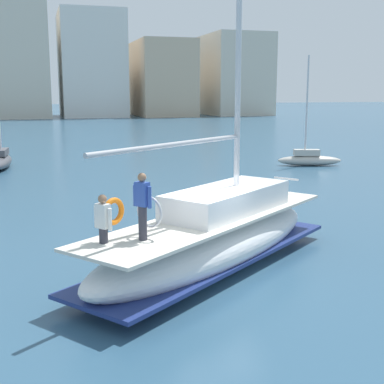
# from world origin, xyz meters

# --- Properties ---
(ground_plane) EXTENTS (400.00, 400.00, 0.00)m
(ground_plane) POSITION_xyz_m (0.00, 0.00, 0.00)
(ground_plane) COLOR #2D516B
(main_sailboat) EXTENTS (9.12, 7.68, 13.06)m
(main_sailboat) POSITION_xyz_m (0.25, 0.58, 0.91)
(main_sailboat) COLOR white
(main_sailboat) RESTS_ON ground
(moored_sloop_near) EXTENTS (4.29, 2.18, 7.13)m
(moored_sloop_near) POSITION_xyz_m (13.03, 18.27, 0.50)
(moored_sloop_near) COLOR #B7B2A8
(moored_sloop_near) RESTS_ON ground
(moored_sloop_far) EXTENTS (1.65, 5.14, 8.86)m
(moored_sloop_far) POSITION_xyz_m (-6.51, 22.81, 0.58)
(moored_sloop_far) COLOR #4C4C51
(moored_sloop_far) RESTS_ON ground
(waterfront_buildings) EXTENTS (84.05, 18.45, 22.25)m
(waterfront_buildings) POSITION_xyz_m (3.59, 92.93, 9.04)
(waterfront_buildings) COLOR #C6AD8E
(waterfront_buildings) RESTS_ON ground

